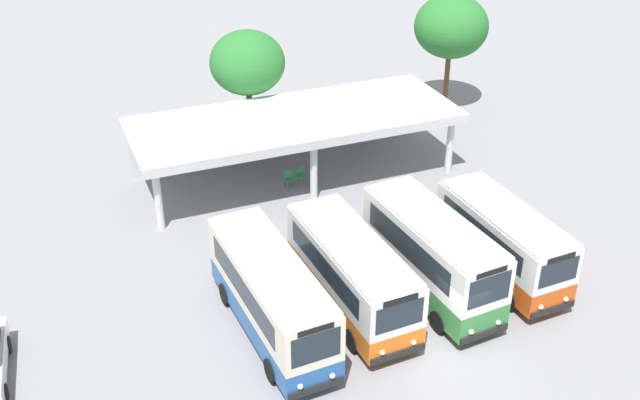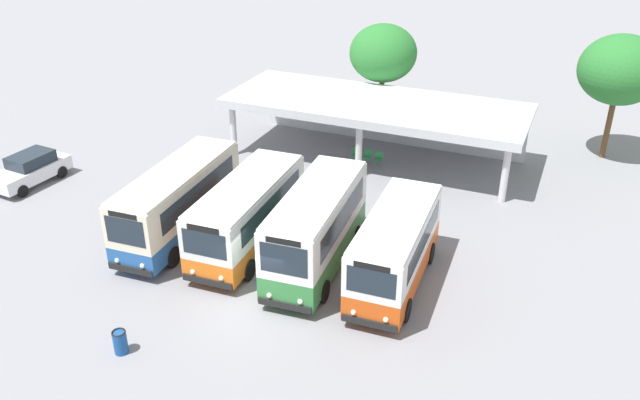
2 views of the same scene
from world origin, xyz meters
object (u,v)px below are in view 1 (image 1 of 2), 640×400
city_bus_middle_cream (432,253)px  waiting_chair_end_by_column (289,177)px  city_bus_second_in_row (351,272)px  waiting_chair_middle_seat (314,173)px  city_bus_fourth_amber (503,240)px  city_bus_nearest_orange (271,294)px  waiting_chair_second_from_end (301,174)px

city_bus_middle_cream → waiting_chair_end_by_column: 10.91m
city_bus_middle_cream → city_bus_second_in_row: bearing=175.1°
city_bus_second_in_row → waiting_chair_middle_seat: city_bus_second_in_row is taller
city_bus_fourth_amber → city_bus_nearest_orange: bearing=179.9°
waiting_chair_end_by_column → city_bus_second_in_row: bearing=-96.5°
city_bus_middle_cream → waiting_chair_end_by_column: size_ratio=8.64×
waiting_chair_second_from_end → waiting_chair_middle_seat: same height
city_bus_middle_cream → city_bus_fourth_amber: 3.35m
city_bus_second_in_row → city_bus_fourth_amber: 6.71m
city_bus_middle_cream → waiting_chair_end_by_column: city_bus_middle_cream is taller
city_bus_second_in_row → waiting_chair_second_from_end: size_ratio=8.79×
city_bus_second_in_row → waiting_chair_end_by_column: 10.45m
waiting_chair_second_from_end → city_bus_fourth_amber: bearing=-65.6°
city_bus_second_in_row → city_bus_fourth_amber: bearing=-2.3°
waiting_chair_second_from_end → city_bus_nearest_orange: bearing=-116.0°
city_bus_second_in_row → waiting_chair_middle_seat: (2.54, 10.29, -1.20)m
city_bus_nearest_orange → waiting_chair_second_from_end: 11.93m
city_bus_middle_cream → waiting_chair_middle_seat: 10.70m
city_bus_second_in_row → city_bus_middle_cream: (3.35, -0.29, 0.19)m
city_bus_second_in_row → waiting_chair_middle_seat: size_ratio=8.79×
city_bus_fourth_amber → waiting_chair_end_by_column: city_bus_fourth_amber is taller
city_bus_nearest_orange → city_bus_middle_cream: 6.70m
city_bus_nearest_orange → city_bus_fourth_amber: 10.05m
waiting_chair_end_by_column → waiting_chair_second_from_end: size_ratio=1.00×
waiting_chair_second_from_end → waiting_chair_end_by_column: bearing=-172.2°
city_bus_nearest_orange → waiting_chair_end_by_column: bearing=66.9°
city_bus_nearest_orange → waiting_chair_second_from_end: size_ratio=9.34×
city_bus_nearest_orange → waiting_chair_middle_seat: bearing=60.8°
waiting_chair_middle_seat → city_bus_fourth_amber: bearing=-68.5°
city_bus_middle_cream → city_bus_fourth_amber: bearing=0.4°
city_bus_second_in_row → waiting_chair_middle_seat: 10.67m
waiting_chair_second_from_end → waiting_chair_middle_seat: (0.69, -0.12, 0.00)m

